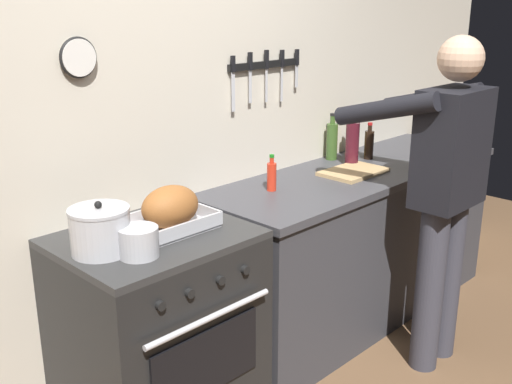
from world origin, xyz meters
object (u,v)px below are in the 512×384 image
at_px(person_cook, 444,185).
at_px(cutting_board, 353,172).
at_px(saucepan, 139,242).
at_px(bottle_olive_oil, 332,140).
at_px(stove, 159,333).
at_px(roasting_pan, 170,210).
at_px(stock_pot, 100,230).
at_px(bottle_hot_sauce, 272,176).
at_px(bottle_cooking_oil, 353,140).
at_px(bottle_wine_red, 352,143).
at_px(bottle_soy_sauce, 369,144).

bearing_deg(person_cook, cutting_board, -7.43).
relative_size(saucepan, bottle_olive_oil, 0.54).
xyz_separation_m(stove, roasting_pan, (0.09, 0.00, 0.53)).
bearing_deg(bottle_olive_oil, stock_pot, -171.76).
xyz_separation_m(stove, bottle_hot_sauce, (0.78, 0.07, 0.53)).
height_order(bottle_cooking_oil, bottle_hot_sauce, bottle_cooking_oil).
distance_m(stove, cutting_board, 1.39).
relative_size(person_cook, stock_pot, 7.25).
relative_size(cutting_board, bottle_wine_red, 1.14).
bearing_deg(bottle_wine_red, bottle_hot_sauce, -179.56).
xyz_separation_m(bottle_soy_sauce, bottle_hot_sauce, (-0.87, -0.02, -0.01)).
xyz_separation_m(stove, cutting_board, (1.32, -0.03, 0.46)).
relative_size(person_cook, saucepan, 11.09).
height_order(roasting_pan, bottle_hot_sauce, roasting_pan).
bearing_deg(stove, saucepan, -140.01).
bearing_deg(stove, bottle_soy_sauce, 3.31).
xyz_separation_m(bottle_wine_red, bottle_hot_sauce, (-0.67, -0.01, -0.06)).
relative_size(bottle_soy_sauce, bottle_olive_oil, 0.79).
bearing_deg(bottle_cooking_oil, roasting_pan, -173.05).
relative_size(bottle_olive_oil, bottle_hot_sauce, 1.50).
distance_m(saucepan, cutting_board, 1.48).
distance_m(bottle_soy_sauce, bottle_cooking_oil, 0.10).
relative_size(saucepan, bottle_wine_red, 0.47).
height_order(stove, bottle_olive_oil, bottle_olive_oil).
distance_m(stove, bottle_olive_oil, 1.60).
distance_m(saucepan, bottle_olive_oil, 1.69).
bearing_deg(cutting_board, stock_pot, 178.91).
height_order(saucepan, bottle_cooking_oil, bottle_cooking_oil).
distance_m(roasting_pan, saucepan, 0.29).
bearing_deg(person_cook, bottle_cooking_oil, -27.58).
bearing_deg(stove, bottle_wine_red, 3.09).
relative_size(roasting_pan, cutting_board, 0.98).
height_order(stove, bottle_hot_sauce, bottle_hot_sauce).
distance_m(saucepan, bottle_cooking_oil, 1.79).
height_order(stock_pot, bottle_hot_sauce, stock_pot).
bearing_deg(roasting_pan, bottle_hot_sauce, 6.08).
height_order(stock_pot, cutting_board, stock_pot).
distance_m(person_cook, saucepan, 1.53).
bearing_deg(bottle_soy_sauce, saucepan, -172.69).
xyz_separation_m(roasting_pan, cutting_board, (1.22, -0.03, -0.08)).
xyz_separation_m(saucepan, bottle_wine_red, (1.61, 0.21, 0.08)).
bearing_deg(bottle_hot_sauce, person_cook, -50.79).
height_order(person_cook, bottle_cooking_oil, person_cook).
bearing_deg(saucepan, bottle_olive_oil, 13.09).
bearing_deg(stove, person_cook, -23.81).
relative_size(roasting_pan, bottle_cooking_oil, 1.34).
bearing_deg(saucepan, bottle_cooking_oil, 10.31).
xyz_separation_m(cutting_board, bottle_soy_sauce, (0.33, 0.13, 0.08)).
relative_size(roasting_pan, stock_pot, 1.54).
relative_size(person_cook, roasting_pan, 4.72).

